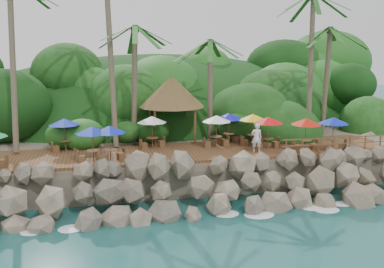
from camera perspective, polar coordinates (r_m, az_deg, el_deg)
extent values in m
plane|color=#19514F|center=(23.48, 3.15, -11.03)|extent=(140.00, 140.00, 0.00)
cube|color=gray|center=(38.20, -3.17, -0.55)|extent=(32.00, 25.20, 2.10)
ellipsoid|color=#143811|center=(45.68, -4.64, 0.07)|extent=(44.80, 28.00, 15.40)
cube|color=brown|center=(28.35, 0.00, -2.38)|extent=(26.00, 5.00, 0.20)
ellipsoid|color=white|center=(23.24, -19.51, -11.88)|extent=(1.20, 0.80, 0.06)
ellipsoid|color=white|center=(23.02, -11.93, -11.68)|extent=(1.20, 0.80, 0.06)
ellipsoid|color=white|center=(23.19, -4.36, -11.27)|extent=(1.20, 0.80, 0.06)
ellipsoid|color=white|center=(23.74, 2.96, -10.70)|extent=(1.20, 0.80, 0.06)
ellipsoid|color=white|center=(24.65, 9.81, -10.00)|extent=(1.20, 0.80, 0.06)
ellipsoid|color=white|center=(25.87, 16.07, -9.24)|extent=(1.20, 0.80, 0.06)
ellipsoid|color=white|center=(27.37, 21.68, -8.47)|extent=(1.20, 0.80, 0.06)
cylinder|color=brown|center=(29.92, -22.35, 8.22)|extent=(0.39, 2.56, 10.71)
cylinder|color=brown|center=(29.84, -10.70, 12.17)|extent=(0.67, 2.51, 14.20)
cylinder|color=brown|center=(30.28, -7.53, 6.23)|extent=(0.74, 0.93, 7.95)
ellipsoid|color=#23601E|center=(30.19, -7.73, 13.75)|extent=(6.00, 6.00, 2.40)
cylinder|color=brown|center=(31.40, 2.38, 5.67)|extent=(0.54, 0.59, 7.05)
ellipsoid|color=#23601E|center=(31.25, 2.44, 12.11)|extent=(6.00, 6.00, 2.40)
cylinder|color=brown|center=(33.19, 15.24, 8.42)|extent=(0.82, 1.47, 10.28)
cylinder|color=brown|center=(34.15, 17.10, 6.40)|extent=(0.55, 0.98, 7.95)
ellipsoid|color=#23601E|center=(34.06, 17.49, 13.07)|extent=(6.00, 6.00, 2.40)
cylinder|color=brown|center=(29.92, -4.84, 0.86)|extent=(0.16, 0.16, 2.40)
cylinder|color=brown|center=(30.40, 0.40, 1.07)|extent=(0.16, 0.16, 2.40)
cylinder|color=brown|center=(32.66, -5.48, 1.74)|extent=(0.16, 0.16, 2.40)
cylinder|color=brown|center=(33.10, -0.66, 1.92)|extent=(0.16, 0.16, 2.40)
cone|color=brown|center=(31.17, -2.69, 5.59)|extent=(4.71, 4.71, 2.20)
cylinder|color=brown|center=(30.43, 4.80, -0.59)|extent=(0.08, 0.08, 0.70)
cylinder|color=brown|center=(30.36, 4.81, 0.06)|extent=(0.79, 0.79, 0.05)
cylinder|color=brown|center=(30.30, 4.82, 0.67)|extent=(0.05, 0.05, 2.07)
cone|color=#0C10A8|center=(30.15, 4.85, 2.34)|extent=(1.97, 1.97, 0.42)
cube|color=brown|center=(30.04, 3.86, -1.00)|extent=(0.52, 0.52, 0.43)
cube|color=brown|center=(30.89, 5.71, -0.68)|extent=(0.52, 0.52, 0.43)
cylinder|color=brown|center=(29.11, -5.19, -1.15)|extent=(0.08, 0.08, 0.70)
cylinder|color=brown|center=(29.03, -5.21, -0.47)|extent=(0.79, 0.79, 0.05)
cylinder|color=brown|center=(28.97, -5.22, 0.17)|extent=(0.05, 0.05, 2.07)
cone|color=silver|center=(28.81, -5.25, 1.91)|extent=(1.97, 1.97, 0.42)
cube|color=brown|center=(28.85, -6.35, -1.56)|extent=(0.51, 0.51, 0.43)
cube|color=brown|center=(29.44, -4.05, -1.26)|extent=(0.51, 0.51, 0.43)
cylinder|color=brown|center=(29.38, 3.19, -1.01)|extent=(0.08, 0.08, 0.70)
cylinder|color=brown|center=(29.31, 3.20, -0.33)|extent=(0.79, 0.79, 0.05)
cylinder|color=brown|center=(29.24, 3.21, 0.30)|extent=(0.05, 0.05, 2.07)
cone|color=white|center=(29.08, 3.23, 2.03)|extent=(1.97, 1.97, 0.42)
cube|color=brown|center=(29.18, 1.99, -1.35)|extent=(0.44, 0.44, 0.43)
cube|color=brown|center=(29.66, 4.37, -1.17)|extent=(0.44, 0.44, 0.43)
cylinder|color=brown|center=(26.09, -10.59, -2.78)|extent=(0.08, 0.08, 0.70)
cylinder|color=brown|center=(26.01, -10.61, -2.02)|extent=(0.79, 0.79, 0.05)
cylinder|color=brown|center=(25.94, -10.64, -1.31)|extent=(0.05, 0.05, 2.07)
cone|color=#0C1C9F|center=(25.76, -10.71, 0.62)|extent=(1.97, 1.97, 0.42)
cube|color=brown|center=(25.89, -11.91, -3.25)|extent=(0.51, 0.51, 0.43)
cube|color=brown|center=(26.38, -9.26, -2.88)|extent=(0.51, 0.51, 0.43)
cylinder|color=brown|center=(29.13, 14.55, -1.47)|extent=(0.08, 0.08, 0.70)
cylinder|color=brown|center=(29.05, 14.59, -0.79)|extent=(0.79, 0.79, 0.05)
cylinder|color=brown|center=(28.99, 14.62, -0.15)|extent=(0.05, 0.05, 2.07)
cone|color=#BA180B|center=(28.83, 14.71, 1.59)|extent=(1.97, 1.97, 0.42)
cube|color=brown|center=(28.83, 13.42, -1.82)|extent=(0.42, 0.42, 0.43)
cube|color=brown|center=(29.49, 15.64, -1.63)|extent=(0.42, 0.42, 0.43)
cylinder|color=brown|center=(29.20, 9.82, -1.24)|extent=(0.08, 0.08, 0.70)
cylinder|color=brown|center=(29.12, 9.84, -0.55)|extent=(0.79, 0.79, 0.05)
cylinder|color=brown|center=(29.06, 9.86, 0.08)|extent=(0.05, 0.05, 2.07)
cone|color=red|center=(28.90, 9.92, 1.82)|extent=(1.97, 1.97, 0.42)
cube|color=brown|center=(28.88, 8.71, -1.61)|extent=(0.46, 0.46, 0.43)
cube|color=brown|center=(29.59, 10.88, -1.37)|extent=(0.46, 0.46, 0.43)
cylinder|color=brown|center=(30.23, 7.87, -0.75)|extent=(0.08, 0.08, 0.70)
cylinder|color=brown|center=(30.15, 7.89, -0.08)|extent=(0.79, 0.79, 0.05)
cylinder|color=brown|center=(30.09, 7.91, 0.53)|extent=(0.05, 0.05, 2.07)
cone|color=yellow|center=(29.94, 7.96, 2.21)|extent=(1.97, 1.97, 0.42)
cube|color=brown|center=(29.87, 6.86, -1.12)|extent=(0.49, 0.49, 0.43)
cube|color=brown|center=(30.65, 8.85, -0.86)|extent=(0.49, 0.49, 0.43)
cube|color=brown|center=(26.68, -23.41, -3.52)|extent=(0.48, 0.48, 0.43)
cylinder|color=brown|center=(30.03, 17.84, -1.27)|extent=(0.08, 0.08, 0.70)
cylinder|color=brown|center=(29.96, 17.88, -0.61)|extent=(0.79, 0.79, 0.05)
cylinder|color=brown|center=(29.90, 17.92, 0.01)|extent=(0.05, 0.05, 2.07)
cone|color=#0D20B5|center=(29.74, 18.03, 1.69)|extent=(1.97, 1.97, 0.42)
cube|color=brown|center=(29.90, 16.61, -1.51)|extent=(0.48, 0.48, 0.43)
cube|color=brown|center=(30.24, 19.03, -1.52)|extent=(0.48, 0.48, 0.43)
cylinder|color=brown|center=(29.29, -16.17, -1.49)|extent=(0.08, 0.08, 0.70)
cylinder|color=brown|center=(29.21, -16.21, -0.81)|extent=(0.79, 0.79, 0.05)
cylinder|color=brown|center=(29.14, -16.25, -0.18)|extent=(0.05, 0.05, 2.07)
cone|color=#0D20B3|center=(28.99, -16.34, 1.55)|extent=(1.97, 1.97, 0.42)
cube|color=brown|center=(29.15, -17.40, -1.89)|extent=(0.50, 0.50, 0.43)
cube|color=brown|center=(29.49, -14.93, -1.60)|extent=(0.50, 0.50, 0.43)
cylinder|color=brown|center=(26.09, -12.75, -2.87)|extent=(0.08, 0.08, 0.70)
cylinder|color=brown|center=(26.01, -12.78, -2.11)|extent=(0.79, 0.79, 0.05)
cylinder|color=brown|center=(25.93, -12.81, -1.40)|extent=(0.05, 0.05, 2.07)
cone|color=#0C1BA0|center=(25.76, -12.90, 0.53)|extent=(1.97, 1.97, 0.42)
cube|color=brown|center=(26.15, -14.18, -3.21)|extent=(0.40, 0.40, 0.43)
cube|color=brown|center=(26.11, -11.29, -3.10)|extent=(0.40, 0.40, 0.43)
cylinder|color=brown|center=(27.73, 12.18, -1.68)|extent=(0.10, 0.10, 1.00)
cylinder|color=brown|center=(28.19, 14.22, -1.56)|extent=(0.10, 0.10, 1.00)
cylinder|color=brown|center=(28.69, 16.19, -1.44)|extent=(0.10, 0.10, 1.00)
cylinder|color=brown|center=(29.22, 18.09, -1.33)|extent=(0.10, 0.10, 1.00)
cylinder|color=brown|center=(29.79, 19.92, -1.21)|extent=(0.10, 0.10, 1.00)
cylinder|color=brown|center=(30.38, 21.68, -1.10)|extent=(0.10, 0.10, 1.00)
cylinder|color=brown|center=(31.00, 23.37, -0.99)|extent=(0.10, 0.10, 1.00)
cube|color=brown|center=(29.13, 18.14, -0.46)|extent=(7.20, 0.06, 0.06)
cube|color=brown|center=(29.21, 18.10, -1.23)|extent=(7.20, 0.06, 0.06)
imported|color=white|center=(28.10, 8.44, -0.49)|extent=(0.75, 0.57, 1.84)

